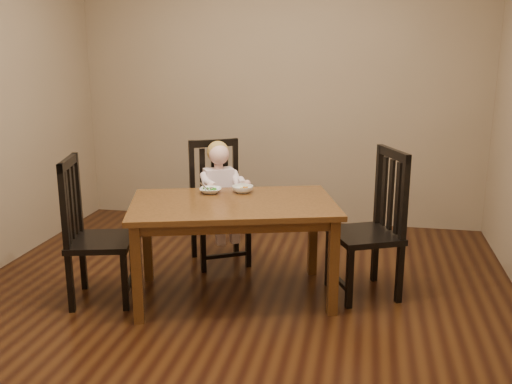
% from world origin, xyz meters
% --- Properties ---
extents(room, '(4.01, 4.01, 2.71)m').
position_xyz_m(room, '(0.00, 0.00, 1.35)').
color(room, '#3B1F0C').
rests_on(room, ground).
extents(dining_table, '(1.58, 1.20, 0.70)m').
position_xyz_m(dining_table, '(-0.02, 0.10, 0.62)').
color(dining_table, '#43290F').
rests_on(dining_table, room).
extents(chair_child, '(0.58, 0.57, 1.00)m').
position_xyz_m(chair_child, '(-0.31, 0.78, 0.48)').
color(chair_child, black).
rests_on(chair_child, room).
extents(chair_left, '(0.52, 0.53, 1.02)m').
position_xyz_m(chair_left, '(-0.96, -0.14, 0.49)').
color(chair_left, black).
rests_on(chair_left, room).
extents(chair_right, '(0.59, 0.60, 1.05)m').
position_xyz_m(chair_right, '(0.93, 0.34, 0.51)').
color(chair_right, black).
rests_on(chair_right, room).
extents(toddler, '(0.46, 0.49, 0.53)m').
position_xyz_m(toddler, '(-0.29, 0.73, 0.61)').
color(toddler, white).
rests_on(toddler, chair_child).
extents(bowl_peas, '(0.18, 0.18, 0.04)m').
position_xyz_m(bowl_peas, '(-0.24, 0.30, 0.72)').
color(bowl_peas, white).
rests_on(bowl_peas, dining_table).
extents(bowl_veg, '(0.20, 0.20, 0.05)m').
position_xyz_m(bowl_veg, '(-0.01, 0.37, 0.73)').
color(bowl_veg, white).
rests_on(bowl_veg, dining_table).
extents(fork, '(0.10, 0.09, 0.05)m').
position_xyz_m(fork, '(-0.27, 0.27, 0.75)').
color(fork, silver).
rests_on(fork, bowl_peas).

